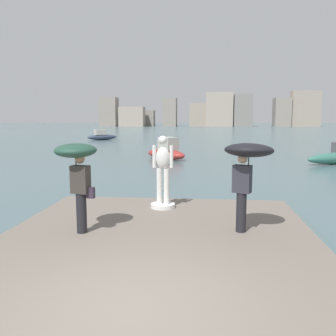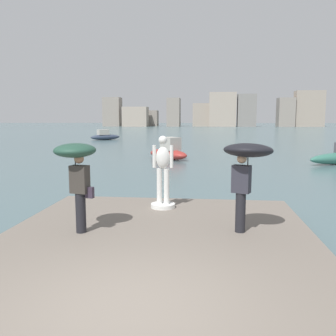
{
  "view_description": "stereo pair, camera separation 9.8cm",
  "coord_description": "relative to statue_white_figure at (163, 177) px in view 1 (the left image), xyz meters",
  "views": [
    {
      "loc": [
        0.94,
        -4.45,
        2.87
      ],
      "look_at": [
        0.0,
        5.21,
        1.55
      ],
      "focal_mm": 38.78,
      "sensor_mm": 36.0,
      "label": 1
    },
    {
      "loc": [
        1.03,
        -4.44,
        2.87
      ],
      "look_at": [
        0.0,
        5.21,
        1.55
      ],
      "focal_mm": 38.78,
      "sensor_mm": 36.0,
      "label": 2
    }
  ],
  "objects": [
    {
      "name": "boat_mid",
      "position": [
        -1.49,
        15.62,
        -0.73
      ],
      "size": [
        3.62,
        3.57,
        1.58
      ],
      "color": "#9E2D28",
      "rests_on": "ground"
    },
    {
      "name": "statue_white_figure",
      "position": [
        0.0,
        0.0,
        0.0
      ],
      "size": [
        0.68,
        0.68,
        2.01
      ],
      "color": "white",
      "rests_on": "pier"
    },
    {
      "name": "boat_far",
      "position": [
        -12.64,
        38.44,
        -0.76
      ],
      "size": [
        4.08,
        3.65,
        1.42
      ],
      "color": "#2D384C",
      "rests_on": "ground"
    },
    {
      "name": "onlooker_left",
      "position": [
        -1.59,
        -2.36,
        0.66
      ],
      "size": [
        1.07,
        1.08,
        1.96
      ],
      "color": "black",
      "rests_on": "pier"
    },
    {
      "name": "ground_plane",
      "position": [
        0.16,
        34.59,
        -1.27
      ],
      "size": [
        400.0,
        400.0,
        0.0
      ],
      "primitive_type": "plane",
      "color": "#4C666B"
    },
    {
      "name": "distant_skyline",
      "position": [
        4.34,
        126.36,
        4.1
      ],
      "size": [
        80.36,
        12.27,
        12.76
      ],
      "color": "gray",
      "rests_on": "ground"
    },
    {
      "name": "pier",
      "position": [
        0.16,
        -3.6,
        -1.07
      ],
      "size": [
        6.78,
        9.62,
        0.4
      ],
      "primitive_type": "cube",
      "color": "#70665B",
      "rests_on": "ground"
    },
    {
      "name": "onlooker_right",
      "position": [
        2.05,
        -2.01,
        0.72
      ],
      "size": [
        1.38,
        1.39,
        1.99
      ],
      "color": "black",
      "rests_on": "pier"
    }
  ]
}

